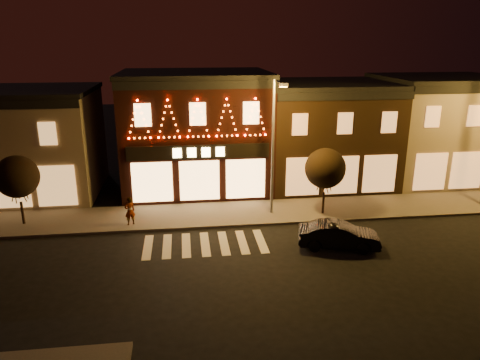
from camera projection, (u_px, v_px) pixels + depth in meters
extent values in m
plane|color=black|center=(210.00, 282.00, 20.27)|extent=(120.00, 120.00, 0.00)
cube|color=#47423D|center=(234.00, 214.00, 28.07)|extent=(44.00, 4.00, 0.15)
cube|color=#7E7259|center=(6.00, 145.00, 30.91)|extent=(12.00, 8.00, 7.00)
cube|color=black|center=(196.00, 133.00, 32.34)|extent=(10.00, 8.00, 8.00)
cube|color=black|center=(195.00, 74.00, 31.10)|extent=(10.20, 8.20, 0.30)
cube|color=black|center=(197.00, 85.00, 27.39)|extent=(10.00, 0.25, 0.50)
cube|color=black|center=(199.00, 152.00, 28.58)|extent=(9.00, 0.15, 0.90)
cube|color=#FFD87F|center=(199.00, 152.00, 28.48)|extent=(3.40, 0.08, 0.60)
cube|color=#342212|center=(325.00, 135.00, 33.61)|extent=(9.00, 8.00, 7.20)
cube|color=black|center=(328.00, 84.00, 32.49)|extent=(9.20, 8.20, 0.30)
cube|color=black|center=(347.00, 96.00, 28.78)|extent=(9.00, 0.25, 0.50)
cube|color=#7E7259|center=(439.00, 130.00, 34.66)|extent=(9.00, 8.00, 7.50)
cube|color=black|center=(445.00, 78.00, 33.50)|extent=(9.20, 8.20, 0.30)
cube|color=black|center=(479.00, 89.00, 29.78)|extent=(9.00, 0.25, 0.50)
cylinder|color=#59595E|center=(273.00, 149.00, 26.86)|extent=(0.16, 0.16, 8.09)
cylinder|color=#59595E|center=(279.00, 82.00, 24.93)|extent=(0.27, 1.62, 0.10)
cube|color=#59595E|center=(283.00, 85.00, 24.20)|extent=(0.53, 0.34, 0.18)
cube|color=orange|center=(283.00, 87.00, 24.23)|extent=(0.40, 0.24, 0.05)
cylinder|color=black|center=(23.00, 213.00, 26.17)|extent=(0.15, 0.15, 1.33)
sphere|color=black|center=(17.00, 177.00, 25.52)|extent=(2.43, 2.43, 2.43)
cylinder|color=black|center=(323.00, 203.00, 27.77)|extent=(0.15, 0.15, 1.34)
sphere|color=black|center=(325.00, 168.00, 27.12)|extent=(2.44, 2.44, 2.44)
imported|color=black|center=(339.00, 235.00, 23.47)|extent=(4.38, 2.40, 1.37)
imported|color=gray|center=(130.00, 211.00, 25.99)|extent=(0.72, 0.61, 1.66)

